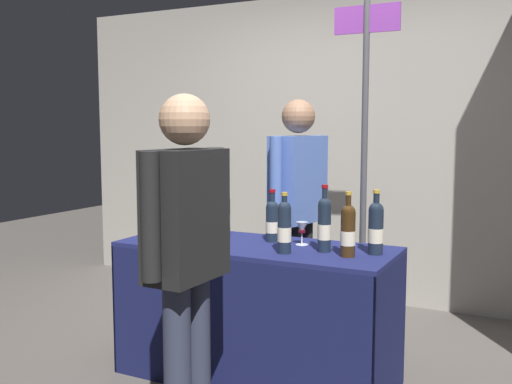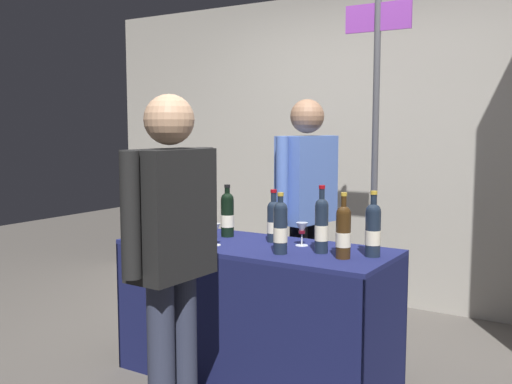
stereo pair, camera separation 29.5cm
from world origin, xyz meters
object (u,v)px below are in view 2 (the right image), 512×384
at_px(tasting_table, 256,288).
at_px(wine_glass_mid, 186,216).
at_px(wine_glass_near_taster, 215,230).
at_px(booth_signpost, 375,139).
at_px(wine_glass_near_vendor, 302,230).
at_px(vendor_presenter, 306,198).
at_px(display_bottle_0, 373,229).
at_px(flower_vase, 169,217).
at_px(featured_wine_bottle, 227,214).
at_px(taster_foreground_right, 171,243).

height_order(tasting_table, wine_glass_mid, wine_glass_mid).
distance_m(wine_glass_near_taster, booth_signpost, 1.31).
distance_m(wine_glass_near_vendor, vendor_presenter, 0.66).
distance_m(display_bottle_0, wine_glass_near_taster, 0.88).
bearing_deg(display_bottle_0, tasting_table, -175.28).
distance_m(flower_vase, booth_signpost, 1.45).
bearing_deg(featured_wine_bottle, flower_vase, -134.99).
bearing_deg(vendor_presenter, taster_foreground_right, 14.76).
height_order(tasting_table, taster_foreground_right, taster_foreground_right).
bearing_deg(taster_foreground_right, wine_glass_near_taster, 23.21).
xyz_separation_m(display_bottle_0, wine_glass_near_taster, (-0.86, -0.20, -0.06)).
distance_m(wine_glass_mid, wine_glass_near_taster, 0.61).
bearing_deg(wine_glass_near_vendor, booth_signpost, 83.08).
bearing_deg(tasting_table, taster_foreground_right, -84.08).
xyz_separation_m(wine_glass_mid, wine_glass_near_taster, (0.50, -0.36, 0.01)).
height_order(tasting_table, flower_vase, flower_vase).
xyz_separation_m(display_bottle_0, booth_signpost, (-0.34, 0.89, 0.44)).
bearing_deg(taster_foreground_right, booth_signpost, -5.97).
distance_m(vendor_presenter, taster_foreground_right, 1.54).
relative_size(featured_wine_bottle, wine_glass_near_vendor, 2.42).
relative_size(taster_foreground_right, booth_signpost, 0.70).
xyz_separation_m(tasting_table, vendor_presenter, (-0.04, 0.70, 0.45)).
bearing_deg(wine_glass_near_taster, featured_wine_bottle, 110.14).
distance_m(tasting_table, taster_foreground_right, 0.94).
bearing_deg(wine_glass_mid, vendor_presenter, 37.09).
relative_size(wine_glass_near_vendor, wine_glass_near_taster, 1.06).
bearing_deg(display_bottle_0, vendor_presenter, 138.00).
xyz_separation_m(featured_wine_bottle, wine_glass_near_taster, (0.09, -0.26, -0.05)).
bearing_deg(tasting_table, wine_glass_near_taster, -142.45).
height_order(wine_glass_near_taster, flower_vase, flower_vase).
bearing_deg(flower_vase, display_bottle_0, 8.79).
relative_size(wine_glass_near_taster, vendor_presenter, 0.08).
bearing_deg(wine_glass_mid, wine_glass_near_vendor, -6.61).
distance_m(featured_wine_bottle, vendor_presenter, 0.63).
relative_size(display_bottle_0, taster_foreground_right, 0.21).
bearing_deg(vendor_presenter, flower_vase, -20.37).
distance_m(featured_wine_bottle, wine_glass_near_taster, 0.28).
distance_m(featured_wine_bottle, booth_signpost, 1.13).
height_order(wine_glass_near_vendor, vendor_presenter, vendor_presenter).
bearing_deg(wine_glass_near_taster, taster_foreground_right, -68.80).
bearing_deg(tasting_table, vendor_presenter, 93.25).
xyz_separation_m(vendor_presenter, taster_foreground_right, (0.13, -1.54, -0.03)).
bearing_deg(featured_wine_bottle, tasting_table, -22.85).
xyz_separation_m(wine_glass_near_vendor, flower_vase, (-0.76, -0.24, 0.04)).
relative_size(wine_glass_near_taster, flower_vase, 0.33).
bearing_deg(flower_vase, tasting_table, 13.88).
height_order(tasting_table, booth_signpost, booth_signpost).
xyz_separation_m(tasting_table, booth_signpost, (0.34, 0.95, 0.84)).
bearing_deg(display_bottle_0, wine_glass_near_vendor, 173.08).
height_order(wine_glass_near_vendor, taster_foreground_right, taster_foreground_right).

